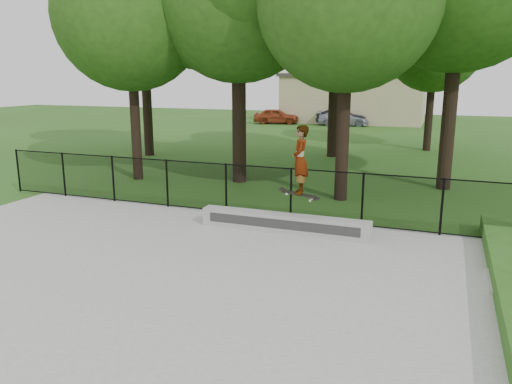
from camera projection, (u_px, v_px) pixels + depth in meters
ground at (100, 293)px, 9.54m from camera, size 100.00×100.00×0.00m
concrete_slab at (100, 291)px, 9.53m from camera, size 14.00×12.00×0.06m
grind_ledge at (284, 223)px, 12.99m from camera, size 4.50×0.40×0.49m
car_a at (276, 116)px, 43.22m from camera, size 4.10×2.32×1.33m
car_b at (342, 117)px, 41.90m from camera, size 3.82×1.58×1.37m
car_c at (343, 118)px, 41.54m from camera, size 4.07×2.27×1.22m
skater_airborne at (300, 161)px, 12.21m from camera, size 0.84×0.70×1.83m
chainlink_fence at (226, 188)px, 14.73m from camera, size 16.06×0.06×1.50m
tree_row at (296, 9)px, 20.17m from camera, size 21.02×18.48×10.91m
distant_building at (353, 98)px, 44.33m from camera, size 12.40×6.40×4.30m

